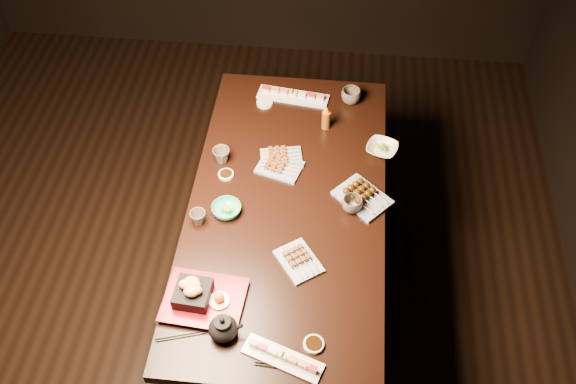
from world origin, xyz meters
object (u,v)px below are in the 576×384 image
at_px(edamame_bowl_cream, 382,149).
at_px(sushi_platter_far, 293,94).
at_px(yakitori_plate_left, 281,156).
at_px(tempura_tray, 203,295).
at_px(teacup_far_right, 351,96).
at_px(condiment_bottle, 326,117).
at_px(yakitori_plate_right, 299,259).
at_px(teacup_near_left, 198,218).
at_px(yakitori_plate_center, 280,164).
at_px(dining_table, 287,250).
at_px(teapot, 223,327).
at_px(teacup_mid_right, 352,204).
at_px(edamame_bowl_green, 227,210).
at_px(sushi_platter_near, 283,357).
at_px(teacup_far_left, 222,155).

bearing_deg(edamame_bowl_cream, sushi_platter_far, 143.12).
xyz_separation_m(yakitori_plate_left, tempura_tray, (-0.23, -0.83, 0.03)).
relative_size(yakitori_plate_left, teacup_far_right, 1.96).
height_order(sushi_platter_far, condiment_bottle, condiment_bottle).
height_order(yakitori_plate_right, teacup_near_left, teacup_near_left).
relative_size(yakitori_plate_center, condiment_bottle, 1.52).
height_order(sushi_platter_far, teacup_far_right, teacup_far_right).
xyz_separation_m(dining_table, sushi_platter_far, (-0.04, 0.74, 0.40)).
xyz_separation_m(edamame_bowl_cream, teapot, (-0.61, -1.07, 0.04)).
relative_size(yakitori_plate_left, tempura_tray, 0.62).
distance_m(yakitori_plate_right, teacup_mid_right, 0.38).
relative_size(sushi_platter_far, edamame_bowl_green, 2.80).
height_order(teacup_mid_right, teapot, teapot).
relative_size(yakitori_plate_left, condiment_bottle, 1.46).
bearing_deg(tempura_tray, yakitori_plate_left, 79.08).
bearing_deg(yakitori_plate_center, sushi_platter_near, -66.61).
bearing_deg(teacup_mid_right, sushi_platter_near, -107.01).
xyz_separation_m(sushi_platter_far, teacup_far_right, (0.31, -0.00, 0.02)).
relative_size(edamame_bowl_cream, condiment_bottle, 1.09).
relative_size(sushi_platter_near, yakitori_plate_right, 1.60).
height_order(yakitori_plate_center, teapot, teapot).
relative_size(dining_table, condiment_bottle, 13.19).
bearing_deg(sushi_platter_near, sushi_platter_far, 113.21).
bearing_deg(yakitori_plate_right, edamame_bowl_green, -160.13).
relative_size(yakitori_plate_center, teacup_near_left, 2.89).
bearing_deg(teacup_far_right, sushi_platter_far, 179.41).
bearing_deg(teapot, yakitori_plate_right, 46.35).
bearing_deg(tempura_tray, yakitori_plate_center, 78.13).
bearing_deg(teacup_far_left, tempura_tray, -85.53).
relative_size(edamame_bowl_green, condiment_bottle, 0.99).
relative_size(sushi_platter_near, yakitori_plate_left, 1.59).
height_order(tempura_tray, teacup_mid_right, tempura_tray).
height_order(edamame_bowl_cream, teacup_far_left, teacup_far_left).
xyz_separation_m(sushi_platter_near, teacup_mid_right, (0.23, 0.77, 0.02)).
relative_size(tempura_tray, teapot, 2.38).
relative_size(sushi_platter_near, edamame_bowl_green, 2.35).
height_order(edamame_bowl_green, edamame_bowl_cream, edamame_bowl_green).
relative_size(yakitori_plate_left, teacup_near_left, 2.78).
relative_size(sushi_platter_far, tempura_tray, 1.17).
distance_m(dining_table, edamame_bowl_green, 0.48).
relative_size(teacup_near_left, teacup_mid_right, 0.78).
height_order(sushi_platter_near, tempura_tray, tempura_tray).
xyz_separation_m(sushi_platter_far, yakitori_plate_left, (-0.01, -0.46, 0.00)).
height_order(teacup_far_left, teacup_far_right, teacup_far_right).
bearing_deg(tempura_tray, teacup_far_left, 98.71).
height_order(yakitori_plate_left, teacup_near_left, teacup_near_left).
height_order(yakitori_plate_right, yakitori_plate_left, same).
height_order(yakitori_plate_center, yakitori_plate_left, yakitori_plate_center).
height_order(teapot, condiment_bottle, condiment_bottle).
relative_size(sushi_platter_near, tempura_tray, 0.98).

